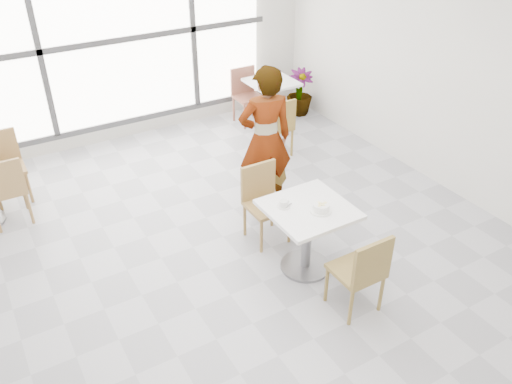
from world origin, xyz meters
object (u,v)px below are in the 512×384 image
chair_near (363,270)px  bg_table_right (271,97)px  oatmeal_bowl (321,207)px  coffee_cup (284,204)px  main_table (308,227)px  person (265,139)px  bg_chair_left_near (6,187)px  bg_chair_left_far (4,162)px  plant_right (300,92)px  chair_far (263,197)px  bg_chair_right_near (278,124)px  bg_chair_right_far (246,92)px

chair_near → bg_table_right: size_ratio=1.16×
oatmeal_bowl → bg_table_right: 3.59m
coffee_cup → bg_table_right: size_ratio=0.21×
main_table → person: person is taller
bg_chair_left_near → bg_chair_left_far: size_ratio=1.00×
chair_near → oatmeal_bowl: size_ratio=4.14×
plant_right → chair_far: bearing=-131.3°
chair_far → bg_chair_right_near: bearing=52.5°
coffee_cup → oatmeal_bowl: bearing=-43.1°
bg_chair_right_near → bg_chair_right_far: (0.22, 1.29, 0.00)m
bg_table_right → bg_chair_left_far: (-3.93, -0.13, 0.01)m
coffee_cup → bg_chair_left_near: size_ratio=0.18×
coffee_cup → plant_right: size_ratio=0.21×
bg_chair_left_near → plant_right: (4.68, 0.95, -0.12)m
chair_far → bg_chair_right_far: 3.13m
chair_far → bg_chair_right_far: bearing=63.8°
oatmeal_bowl → plant_right: bearing=58.1°
bg_chair_left_near → bg_table_right: bearing=-169.1°
chair_near → plant_right: (2.14, 4.08, -0.12)m
main_table → bg_chair_left_near: 3.43m
chair_near → coffee_cup: chair_near is taller
main_table → bg_chair_right_near: bg_chair_right_near is taller
chair_near → bg_chair_right_near: size_ratio=1.00×
chair_far → plant_right: (2.29, 2.60, -0.12)m
chair_near → bg_chair_right_near: (1.01, 2.99, 0.00)m
bg_chair_left_far → bg_chair_right_near: (3.47, -0.79, 0.00)m
bg_table_right → bg_chair_left_far: bg_chair_left_far is taller
bg_chair_left_near → bg_chair_right_far: size_ratio=1.00×
plant_right → oatmeal_bowl: bearing=-121.9°
bg_chair_left_near → bg_chair_left_far: 0.65m
bg_chair_right_near → oatmeal_bowl: bearing=66.6°
plant_right → main_table: bearing=-123.6°
chair_near → person: bearing=-95.9°
bg_table_right → bg_chair_left_far: bearing=-178.1°
oatmeal_bowl → plant_right: 4.06m
chair_near → main_table: bearing=-85.3°
coffee_cup → bg_chair_right_near: bearing=58.6°
oatmeal_bowl → person: bearing=81.3°
oatmeal_bowl → bg_table_right: (1.48, 3.25, -0.31)m
bg_chair_right_far → main_table: bearing=-110.2°
chair_near → bg_chair_right_far: same height
oatmeal_bowl → bg_table_right: size_ratio=0.28×
coffee_cup → bg_table_right: coffee_cup is taller
coffee_cup → bg_chair_left_near: (-2.27, 2.23, -0.28)m
chair_far → bg_chair_right_far: size_ratio=1.00×
bg_table_right → coffee_cup: bearing=-120.1°
main_table → bg_chair_left_far: bg_chair_left_far is taller
chair_far → main_table: bearing=-83.2°
bg_chair_right_far → chair_near: bearing=-106.1°
chair_far → oatmeal_bowl: chair_far is taller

